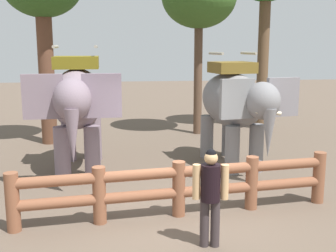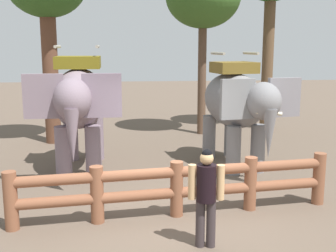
{
  "view_description": "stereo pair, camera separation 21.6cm",
  "coord_description": "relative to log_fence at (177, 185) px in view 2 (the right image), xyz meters",
  "views": [
    {
      "loc": [
        -1.1,
        -7.52,
        3.17
      ],
      "look_at": [
        0.0,
        1.66,
        1.4
      ],
      "focal_mm": 45.53,
      "sensor_mm": 36.0,
      "label": 1
    },
    {
      "loc": [
        -0.89,
        -7.55,
        3.17
      ],
      "look_at": [
        0.0,
        1.66,
        1.4
      ],
      "focal_mm": 45.53,
      "sensor_mm": 36.0,
      "label": 2
    }
  ],
  "objects": [
    {
      "name": "ground_plane",
      "position": [
        0.0,
        0.02,
        -0.6
      ],
      "size": [
        60.0,
        60.0,
        0.0
      ],
      "primitive_type": "plane",
      "color": "brown"
    },
    {
      "name": "log_fence",
      "position": [
        0.0,
        0.0,
        0.0
      ],
      "size": [
        6.08,
        0.94,
        1.05
      ],
      "color": "brown",
      "rests_on": "ground"
    },
    {
      "name": "elephant_near_left",
      "position": [
        -2.09,
        3.13,
        1.17
      ],
      "size": [
        2.1,
        3.67,
        3.16
      ],
      "color": "gray",
      "rests_on": "ground"
    },
    {
      "name": "elephant_center",
      "position": [
        1.92,
        3.13,
        1.08
      ],
      "size": [
        2.11,
        3.55,
        2.99
      ],
      "color": "gray",
      "rests_on": "ground"
    },
    {
      "name": "tourist_woman_in_black",
      "position": [
        0.31,
        -1.29,
        0.32
      ],
      "size": [
        0.56,
        0.35,
        1.6
      ],
      "color": "#382E30",
      "rests_on": "ground"
    }
  ]
}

